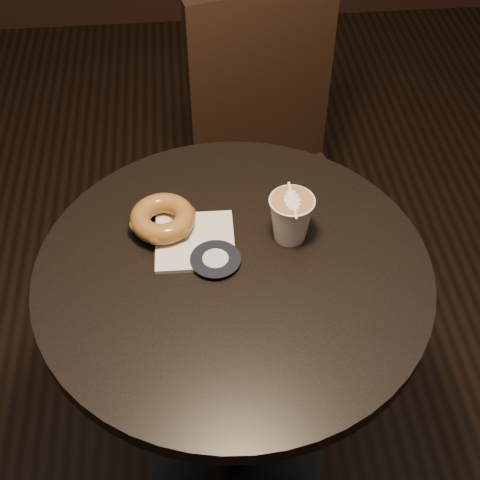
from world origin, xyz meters
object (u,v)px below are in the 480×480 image
at_px(cafe_table, 234,333).
at_px(doughnut, 163,218).
at_px(pastry_bag, 195,241).
at_px(chair, 270,156).
at_px(latte_cup, 291,218).

height_order(cafe_table, doughnut, doughnut).
height_order(cafe_table, pastry_bag, pastry_bag).
distance_m(cafe_table, doughnut, 0.28).
relative_size(cafe_table, pastry_bag, 5.29).
height_order(chair, doughnut, chair).
xyz_separation_m(chair, pastry_bag, (-0.21, -0.50, 0.23)).
bearing_deg(pastry_bag, doughnut, 145.44).
height_order(pastry_bag, doughnut, doughnut).
distance_m(cafe_table, chair, 0.59).
relative_size(cafe_table, latte_cup, 8.26).
relative_size(pastry_bag, doughnut, 1.18).
bearing_deg(pastry_bag, latte_cup, 1.41).
xyz_separation_m(chair, latte_cup, (-0.04, -0.50, 0.27)).
bearing_deg(latte_cup, cafe_table, -149.44).
bearing_deg(pastry_bag, cafe_table, -43.92).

